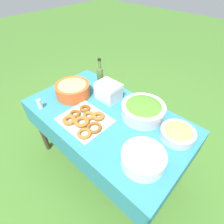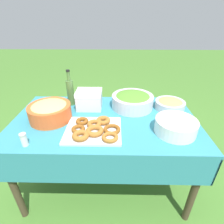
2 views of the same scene
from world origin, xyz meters
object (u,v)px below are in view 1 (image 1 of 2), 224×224
at_px(plate_stack, 143,159).
at_px(olive_oil_bottle, 100,78).
at_px(pasta_bowl, 73,89).
at_px(salad_bowl, 143,109).
at_px(fruit_bowl, 178,133).
at_px(donut_platter, 85,120).
at_px(cooler_box, 108,91).

relative_size(plate_stack, olive_oil_bottle, 0.89).
bearing_deg(plate_stack, pasta_bowl, 170.38).
xyz_separation_m(salad_bowl, fruit_bowl, (0.31, -0.02, -0.02)).
height_order(donut_platter, fruit_bowl, fruit_bowl).
bearing_deg(olive_oil_bottle, plate_stack, -27.07).
bearing_deg(olive_oil_bottle, fruit_bowl, -4.12).
bearing_deg(salad_bowl, plate_stack, -54.23).
bearing_deg(cooler_box, fruit_bowl, 0.34).
bearing_deg(donut_platter, fruit_bowl, 30.39).
relative_size(donut_platter, olive_oil_bottle, 1.27).
bearing_deg(plate_stack, olive_oil_bottle, 152.93).
bearing_deg(salad_bowl, olive_oil_bottle, 175.29).
xyz_separation_m(pasta_bowl, plate_stack, (0.88, -0.15, -0.02)).
bearing_deg(cooler_box, plate_stack, -28.59).
bearing_deg(donut_platter, cooler_box, 102.49).
height_order(salad_bowl, pasta_bowl, pasta_bowl).
bearing_deg(cooler_box, pasta_bowl, -145.15).
distance_m(salad_bowl, olive_oil_bottle, 0.53).
relative_size(salad_bowl, fruit_bowl, 1.42).
bearing_deg(pasta_bowl, cooler_box, 34.85).
relative_size(salad_bowl, donut_platter, 0.89).
bearing_deg(olive_oil_bottle, donut_platter, -59.26).
distance_m(pasta_bowl, plate_stack, 0.90).
height_order(salad_bowl, cooler_box, cooler_box).
distance_m(donut_platter, fruit_bowl, 0.69).
height_order(pasta_bowl, cooler_box, cooler_box).
relative_size(salad_bowl, olive_oil_bottle, 1.12).
bearing_deg(fruit_bowl, plate_stack, -99.07).
bearing_deg(olive_oil_bottle, cooler_box, -21.09).
bearing_deg(olive_oil_bottle, salad_bowl, -4.71).
bearing_deg(fruit_bowl, donut_platter, -149.61).
bearing_deg(fruit_bowl, cooler_box, -179.66).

